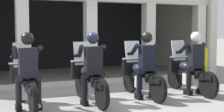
% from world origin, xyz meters
% --- Properties ---
extents(ground_plane, '(80.00, 80.00, 0.00)m').
position_xyz_m(ground_plane, '(0.00, 3.00, 0.00)').
color(ground_plane, gray).
extents(station_building, '(9.46, 4.56, 3.11)m').
position_xyz_m(station_building, '(0.36, 4.92, 1.97)').
color(station_building, black).
rests_on(station_building, ground).
extents(kerb_strip, '(8.96, 0.24, 0.12)m').
position_xyz_m(kerb_strip, '(0.36, 2.17, 0.06)').
color(kerb_strip, '#B7B5AD').
rests_on(kerb_strip, ground).
extents(motorcycle_far_left, '(0.62, 2.04, 1.35)m').
position_xyz_m(motorcycle_far_left, '(-2.06, -0.14, 0.50)').
color(motorcycle_far_left, black).
rests_on(motorcycle_far_left, ground).
extents(police_officer_far_left, '(0.63, 0.61, 1.58)m').
position_xyz_m(police_officer_far_left, '(-2.07, -0.43, 0.94)').
color(police_officer_far_left, black).
rests_on(police_officer_far_left, ground).
extents(motorcycle_center_left, '(0.62, 2.04, 1.35)m').
position_xyz_m(motorcycle_center_left, '(-0.69, -0.18, 0.50)').
color(motorcycle_center_left, black).
rests_on(motorcycle_center_left, ground).
extents(police_officer_center_left, '(0.63, 0.61, 1.58)m').
position_xyz_m(police_officer_center_left, '(-0.69, -0.46, 0.94)').
color(police_officer_center_left, black).
rests_on(police_officer_center_left, ground).
extents(motorcycle_center_right, '(0.62, 2.04, 1.35)m').
position_xyz_m(motorcycle_center_right, '(0.69, -0.08, 0.50)').
color(motorcycle_center_right, black).
rests_on(motorcycle_center_right, ground).
extents(police_officer_center_right, '(0.63, 0.61, 1.58)m').
position_xyz_m(police_officer_center_right, '(0.69, -0.37, 0.94)').
color(police_officer_center_right, black).
rests_on(police_officer_center_right, ground).
extents(motorcycle_far_right, '(0.62, 2.04, 1.35)m').
position_xyz_m(motorcycle_far_right, '(2.07, -0.12, 0.50)').
color(motorcycle_far_right, black).
rests_on(motorcycle_far_right, ground).
extents(police_officer_far_right, '(0.63, 0.61, 1.58)m').
position_xyz_m(police_officer_far_right, '(2.07, -0.40, 0.94)').
color(police_officer_far_right, black).
rests_on(police_officer_far_right, ground).
extents(bollard_kerbside, '(0.14, 0.14, 1.01)m').
position_xyz_m(bollard_kerbside, '(4.19, 1.81, 0.50)').
color(bollard_kerbside, yellow).
rests_on(bollard_kerbside, ground).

